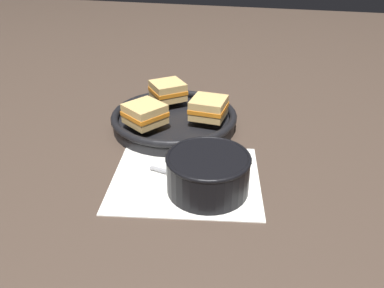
{
  "coord_description": "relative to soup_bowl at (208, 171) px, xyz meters",
  "views": [
    {
      "loc": [
        0.19,
        -0.63,
        0.43
      ],
      "look_at": [
        0.01,
        0.04,
        0.04
      ],
      "focal_mm": 35.0,
      "sensor_mm": 36.0,
      "label": 1
    }
  ],
  "objects": [
    {
      "name": "spoon",
      "position": [
        -0.0,
        0.01,
        -0.04
      ],
      "size": [
        0.18,
        0.05,
        0.01
      ],
      "rotation": [
        0.0,
        0.0,
        -0.2
      ],
      "color": "#9E9EA3",
      "rests_on": "napkin"
    },
    {
      "name": "sandwich_far_left",
      "position": [
        -0.05,
        0.24,
        0.02
      ],
      "size": [
        0.09,
        0.09,
        0.05
      ],
      "rotation": [
        0.0,
        0.0,
        7.79
      ],
      "color": "#DBB26B",
      "rests_on": "skillet"
    },
    {
      "name": "skillet",
      "position": [
        -0.14,
        0.24,
        -0.02
      ],
      "size": [
        0.31,
        0.31,
        0.04
      ],
      "color": "black",
      "rests_on": "ground_plane"
    },
    {
      "name": "ground_plane",
      "position": [
        -0.07,
        0.06,
        -0.04
      ],
      "size": [
        4.0,
        4.0,
        0.0
      ],
      "primitive_type": "plane",
      "color": "#47382D"
    },
    {
      "name": "sandwich_near_right",
      "position": [
        -0.19,
        0.17,
        0.02
      ],
      "size": [
        0.11,
        0.11,
        0.05
      ],
      "rotation": [
        0.0,
        0.0,
        5.71
      ],
      "color": "#DBB26B",
      "rests_on": "skillet"
    },
    {
      "name": "sandwich_near_left",
      "position": [
        -0.18,
        0.32,
        0.02
      ],
      "size": [
        0.12,
        0.12,
        0.05
      ],
      "rotation": [
        0.0,
        0.0,
        3.85
      ],
      "color": "#DBB26B",
      "rests_on": "skillet"
    },
    {
      "name": "soup_bowl",
      "position": [
        0.0,
        0.0,
        0.0
      ],
      "size": [
        0.16,
        0.16,
        0.08
      ],
      "color": "black",
      "rests_on": "ground_plane"
    },
    {
      "name": "napkin",
      "position": [
        -0.05,
        0.03,
        -0.04
      ],
      "size": [
        0.33,
        0.3,
        0.0
      ],
      "color": "white",
      "rests_on": "ground_plane"
    }
  ]
}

